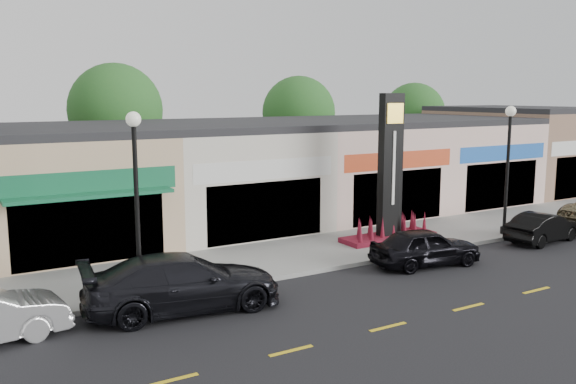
# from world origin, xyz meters

# --- Properties ---
(ground) EXTENTS (120.00, 120.00, 0.00)m
(ground) POSITION_xyz_m (0.00, 0.00, 0.00)
(ground) COLOR black
(ground) RESTS_ON ground
(sidewalk) EXTENTS (52.00, 4.30, 0.15)m
(sidewalk) POSITION_xyz_m (0.00, 4.35, 0.07)
(sidewalk) COLOR gray
(sidewalk) RESTS_ON ground
(curb) EXTENTS (52.00, 0.20, 0.15)m
(curb) POSITION_xyz_m (0.00, 2.10, 0.07)
(curb) COLOR gray
(curb) RESTS_ON ground
(shop_beige) EXTENTS (7.00, 10.85, 4.80)m
(shop_beige) POSITION_xyz_m (-8.50, 11.46, 2.40)
(shop_beige) COLOR tan
(shop_beige) RESTS_ON ground
(shop_cream) EXTENTS (7.00, 10.01, 4.80)m
(shop_cream) POSITION_xyz_m (-1.50, 11.47, 2.40)
(shop_cream) COLOR beige
(shop_cream) RESTS_ON ground
(shop_pink_w) EXTENTS (7.00, 10.01, 4.80)m
(shop_pink_w) POSITION_xyz_m (5.50, 11.47, 2.40)
(shop_pink_w) COLOR beige
(shop_pink_w) RESTS_ON ground
(shop_pink_e) EXTENTS (7.00, 10.01, 4.80)m
(shop_pink_e) POSITION_xyz_m (12.50, 11.47, 2.40)
(shop_pink_e) COLOR beige
(shop_pink_e) RESTS_ON ground
(shop_tan) EXTENTS (7.00, 10.01, 5.30)m
(shop_tan) POSITION_xyz_m (19.50, 11.48, 2.65)
(shop_tan) COLOR #7C5D48
(shop_tan) RESTS_ON ground
(tree_rear_west) EXTENTS (5.20, 5.20, 7.83)m
(tree_rear_west) POSITION_xyz_m (-4.00, 19.50, 5.22)
(tree_rear_west) COLOR #382619
(tree_rear_west) RESTS_ON ground
(tree_rear_mid) EXTENTS (4.80, 4.80, 7.29)m
(tree_rear_mid) POSITION_xyz_m (8.00, 19.50, 4.88)
(tree_rear_mid) COLOR #382619
(tree_rear_mid) RESTS_ON ground
(tree_rear_east) EXTENTS (4.60, 4.60, 6.94)m
(tree_rear_east) POSITION_xyz_m (18.00, 19.50, 4.63)
(tree_rear_east) COLOR #382619
(tree_rear_east) RESTS_ON ground
(lamp_west_near) EXTENTS (0.44, 0.44, 5.47)m
(lamp_west_near) POSITION_xyz_m (-8.00, 2.50, 3.48)
(lamp_west_near) COLOR black
(lamp_west_near) RESTS_ON sidewalk
(lamp_east_near) EXTENTS (0.44, 0.44, 5.47)m
(lamp_east_near) POSITION_xyz_m (8.00, 2.50, 3.48)
(lamp_east_near) COLOR black
(lamp_east_near) RESTS_ON sidewalk
(pylon_sign) EXTENTS (4.20, 1.30, 6.00)m
(pylon_sign) POSITION_xyz_m (3.00, 4.20, 2.27)
(pylon_sign) COLOR maroon
(pylon_sign) RESTS_ON sidewalk
(car_dark_sedan) EXTENTS (2.92, 5.84, 1.63)m
(car_dark_sedan) POSITION_xyz_m (-7.21, 0.97, 0.81)
(car_dark_sedan) COLOR black
(car_dark_sedan) RESTS_ON ground
(car_black_sedan) EXTENTS (2.19, 4.24, 1.38)m
(car_black_sedan) POSITION_xyz_m (1.94, 0.90, 0.69)
(car_black_sedan) COLOR black
(car_black_sedan) RESTS_ON ground
(car_black_conv) EXTENTS (1.71, 3.91, 1.25)m
(car_black_conv) POSITION_xyz_m (8.67, 1.03, 0.62)
(car_black_conv) COLOR black
(car_black_conv) RESTS_ON ground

